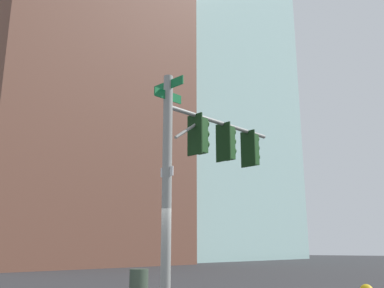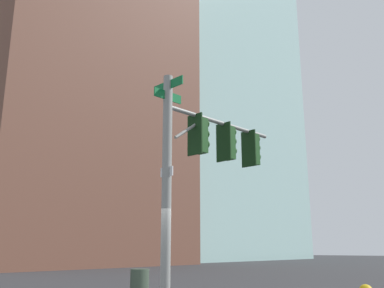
% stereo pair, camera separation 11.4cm
% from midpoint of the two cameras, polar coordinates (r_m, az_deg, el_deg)
% --- Properties ---
extents(signal_pole_assembly, '(1.13, 4.78, 6.02)m').
position_cam_midpoint_polar(signal_pole_assembly, '(11.80, 1.54, -1.64)').
color(signal_pole_assembly, gray).
rests_on(signal_pole_assembly, ground_plane).
extents(litter_bin, '(0.56, 0.56, 0.95)m').
position_cam_midpoint_polar(litter_bin, '(13.32, -7.49, -18.46)').
color(litter_bin, '#384738').
rests_on(litter_bin, ground_plane).
extents(building_brick_nearside, '(23.98, 21.89, 46.72)m').
position_cam_midpoint_polar(building_brick_nearside, '(51.61, -18.17, 11.74)').
color(building_brick_nearside, brown).
rests_on(building_brick_nearside, ground_plane).
extents(building_brick_midblock, '(17.82, 17.82, 40.11)m').
position_cam_midpoint_polar(building_brick_midblock, '(49.93, -15.49, 8.29)').
color(building_brick_midblock, '#845B47').
rests_on(building_brick_midblock, ground_plane).
extents(building_glass_tower, '(32.93, 32.69, 84.62)m').
position_cam_midpoint_polar(building_glass_tower, '(80.36, -2.96, 16.49)').
color(building_glass_tower, '#9EC6C1').
rests_on(building_glass_tower, ground_plane).
extents(building_brick_farside, '(23.95, 19.51, 48.57)m').
position_cam_midpoint_polar(building_brick_farside, '(76.75, -1.65, 3.22)').
color(building_brick_farside, '#845B47').
rests_on(building_brick_farside, ground_plane).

